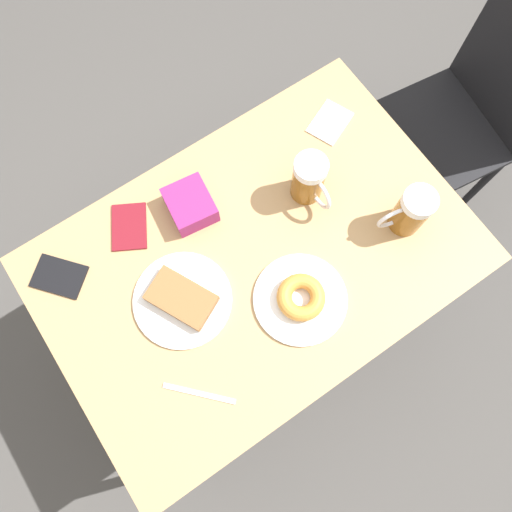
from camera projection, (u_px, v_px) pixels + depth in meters
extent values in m
plane|color=#474442|center=(256.00, 311.00, 1.95)|extent=(8.00, 8.00, 0.00)
cube|color=tan|center=(256.00, 260.00, 1.27)|extent=(0.73, 1.08, 0.03)
cylinder|color=black|center=(73.00, 295.00, 1.62)|extent=(0.04, 0.04, 0.69)
cylinder|color=black|center=(178.00, 474.00, 1.46)|extent=(0.04, 0.04, 0.69)
cylinder|color=black|center=(320.00, 141.00, 1.78)|extent=(0.04, 0.04, 0.69)
cylinder|color=black|center=(438.00, 288.00, 1.62)|extent=(0.04, 0.04, 0.69)
cube|color=black|center=(438.00, 134.00, 1.68)|extent=(0.45, 0.45, 0.02)
cylinder|color=black|center=(354.00, 147.00, 1.92)|extent=(0.03, 0.03, 0.43)
cylinder|color=black|center=(402.00, 223.00, 1.83)|extent=(0.03, 0.03, 0.43)
cylinder|color=black|center=(431.00, 111.00, 1.96)|extent=(0.03, 0.03, 0.43)
cylinder|color=black|center=(481.00, 184.00, 1.87)|extent=(0.03, 0.03, 0.43)
cylinder|color=white|center=(183.00, 300.00, 1.22)|extent=(0.24, 0.24, 0.01)
cube|color=brown|center=(181.00, 298.00, 1.20)|extent=(0.18, 0.15, 0.03)
cylinder|color=white|center=(300.00, 299.00, 1.22)|extent=(0.23, 0.23, 0.01)
torus|color=#D18938|center=(301.00, 297.00, 1.20)|extent=(0.12, 0.12, 0.04)
cylinder|color=#8C5619|center=(410.00, 213.00, 1.23)|extent=(0.08, 0.08, 0.12)
cylinder|color=white|center=(420.00, 201.00, 1.16)|extent=(0.08, 0.08, 0.03)
torus|color=silver|center=(395.00, 217.00, 1.21)|extent=(0.03, 0.09, 0.09)
cylinder|color=#8C5619|center=(308.00, 181.00, 1.25)|extent=(0.08, 0.08, 0.12)
cylinder|color=white|center=(311.00, 167.00, 1.18)|extent=(0.08, 0.08, 0.03)
torus|color=silver|center=(319.00, 193.00, 1.23)|extent=(0.09, 0.01, 0.09)
cube|color=white|center=(330.00, 122.00, 1.37)|extent=(0.13, 0.14, 0.00)
cube|color=silver|center=(199.00, 393.00, 1.16)|extent=(0.14, 0.13, 0.00)
cube|color=black|center=(59.00, 276.00, 1.24)|extent=(0.15, 0.15, 0.01)
cube|color=maroon|center=(129.00, 227.00, 1.28)|extent=(0.15, 0.14, 0.01)
cube|color=#8C2366|center=(190.00, 205.00, 1.27)|extent=(0.14, 0.12, 0.06)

